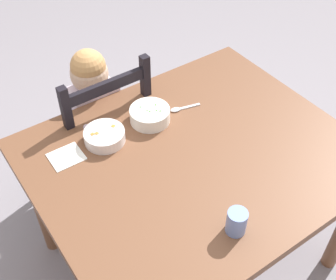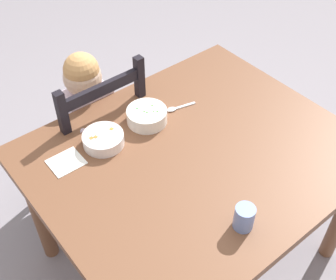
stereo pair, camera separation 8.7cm
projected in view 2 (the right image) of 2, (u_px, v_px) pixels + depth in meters
ground_plane at (189, 251)px, 2.21m from camera, size 8.00×8.00×0.00m
dining_table at (194, 168)px, 1.77m from camera, size 1.23×1.03×0.72m
dining_chair at (95, 142)px, 2.15m from camera, size 0.42×0.42×0.92m
child_figure at (91, 116)px, 2.02m from camera, size 0.32×0.31×0.93m
bowl_of_peas at (147, 116)px, 1.81m from camera, size 0.17×0.17×0.06m
bowl_of_carrots at (103, 139)px, 1.72m from camera, size 0.16×0.16×0.05m
spoon at (176, 108)px, 1.89m from camera, size 0.14×0.05×0.01m
drinking_cup at (244, 218)px, 1.42m from camera, size 0.07×0.07×0.09m
paper_napkin at (66, 162)px, 1.66m from camera, size 0.13×0.11×0.00m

